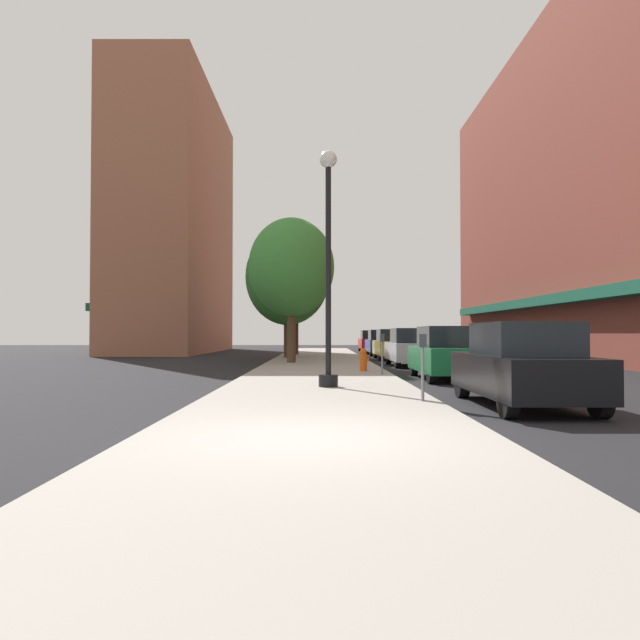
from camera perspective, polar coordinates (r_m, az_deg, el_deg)
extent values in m
plane|color=black|center=(25.84, 8.65, -4.48)|extent=(90.00, 90.00, 0.00)
cube|color=gray|center=(26.53, -0.28, -4.29)|extent=(4.80, 50.00, 0.12)
cube|color=brown|center=(34.01, 26.57, 12.35)|extent=(6.00, 40.00, 18.77)
cube|color=#144C38|center=(31.74, 21.27, 1.79)|extent=(0.90, 34.00, 0.50)
cube|color=#9E6047|center=(46.59, -14.08, 9.05)|extent=(6.00, 18.00, 19.55)
cube|color=#144C38|center=(46.79, -18.11, 0.80)|extent=(0.90, 15.30, 0.50)
cylinder|color=black|center=(14.55, 0.62, -5.94)|extent=(0.48, 0.48, 0.30)
cylinder|color=black|center=(14.58, 0.62, 4.90)|extent=(0.14, 0.14, 5.20)
sphere|color=silver|center=(15.14, 0.61, 15.42)|extent=(0.44, 0.44, 0.44)
cylinder|color=#E05614|center=(20.55, 4.04, -4.12)|extent=(0.26, 0.26, 0.62)
sphere|color=#E05614|center=(20.54, 4.04, -3.12)|extent=(0.24, 0.24, 0.24)
cylinder|color=#E05614|center=(20.56, 4.43, -3.87)|extent=(0.12, 0.10, 0.10)
cylinder|color=slate|center=(11.65, 9.79, -5.23)|extent=(0.06, 0.06, 1.05)
cube|color=#33383D|center=(11.62, 9.78, -2.01)|extent=(0.14, 0.09, 0.26)
cylinder|color=slate|center=(19.01, 5.89, -3.70)|extent=(0.06, 0.06, 1.05)
cube|color=#33383D|center=(19.00, 5.88, -1.73)|extent=(0.14, 0.09, 0.26)
cylinder|color=#422D1E|center=(36.07, -2.63, -0.64)|extent=(0.40, 0.40, 3.46)
ellipsoid|color=#387F33|center=(36.26, -2.63, 4.61)|extent=(4.24, 4.24, 4.88)
cylinder|color=#4C3823|center=(26.47, -3.02, -1.06)|extent=(0.40, 0.40, 2.86)
ellipsoid|color=#387F33|center=(26.64, -3.01, 5.18)|extent=(3.90, 3.90, 4.48)
cylinder|color=#422D1E|center=(31.66, -3.39, -1.27)|extent=(0.40, 0.40, 2.67)
ellipsoid|color=#2D6B28|center=(31.81, -3.38, 4.22)|extent=(4.55, 4.55, 5.23)
cylinder|color=black|center=(13.52, 13.49, -6.04)|extent=(0.22, 0.64, 0.64)
cylinder|color=black|center=(13.97, 19.75, -5.85)|extent=(0.22, 0.64, 0.64)
cylinder|color=black|center=(10.45, 17.68, -7.43)|extent=(0.22, 0.64, 0.64)
cylinder|color=black|center=(11.03, 25.47, -7.04)|extent=(0.22, 0.64, 0.64)
cube|color=black|center=(12.18, 18.85, -5.03)|extent=(1.80, 4.30, 0.76)
cube|color=black|center=(12.01, 19.06, -1.74)|extent=(1.56, 2.20, 0.64)
cylinder|color=black|center=(20.11, 8.93, -4.49)|extent=(0.22, 0.64, 0.64)
cylinder|color=black|center=(20.42, 13.27, -4.42)|extent=(0.22, 0.64, 0.64)
cylinder|color=black|center=(16.97, 10.65, -5.08)|extent=(0.22, 0.64, 0.64)
cylinder|color=black|center=(17.33, 15.74, -4.97)|extent=(0.22, 0.64, 0.64)
cube|color=#196638|center=(18.67, 12.08, -3.74)|extent=(1.80, 4.30, 0.76)
cube|color=black|center=(18.51, 12.17, -1.59)|extent=(1.56, 2.20, 0.64)
cylinder|color=black|center=(27.35, 6.49, -3.64)|extent=(0.22, 0.64, 0.64)
cylinder|color=black|center=(27.58, 9.72, -3.61)|extent=(0.22, 0.64, 0.64)
cylinder|color=black|center=(24.18, 7.38, -3.95)|extent=(0.22, 0.64, 0.64)
cylinder|color=black|center=(24.44, 11.02, -3.91)|extent=(0.22, 0.64, 0.64)
cube|color=#B2B2BA|center=(25.86, 8.62, -3.06)|extent=(1.80, 4.30, 0.76)
cube|color=black|center=(25.70, 8.67, -1.51)|extent=(1.56, 2.20, 0.64)
cylinder|color=black|center=(33.76, 5.22, -3.19)|extent=(0.22, 0.64, 0.64)
cylinder|color=black|center=(33.94, 7.84, -3.18)|extent=(0.22, 0.64, 0.64)
cylinder|color=black|center=(30.57, 5.78, -3.39)|extent=(0.22, 0.64, 0.64)
cylinder|color=black|center=(30.78, 8.68, -3.37)|extent=(0.22, 0.64, 0.64)
cube|color=gold|center=(32.24, 6.87, -2.71)|extent=(1.80, 4.30, 0.76)
cube|color=black|center=(32.08, 6.90, -1.47)|extent=(1.56, 2.20, 0.64)
cylinder|color=black|center=(39.42, 4.44, -2.92)|extent=(0.22, 0.64, 0.64)
cylinder|color=black|center=(39.58, 6.69, -2.91)|extent=(0.22, 0.64, 0.64)
cylinder|color=black|center=(36.23, 4.85, -3.06)|extent=(0.22, 0.64, 0.64)
cylinder|color=black|center=(36.40, 7.30, -3.05)|extent=(0.22, 0.64, 0.64)
cube|color=#1E389E|center=(37.89, 5.81, -2.50)|extent=(1.80, 4.30, 0.76)
cube|color=black|center=(37.73, 5.83, -1.44)|extent=(1.56, 2.20, 0.64)
cylinder|color=black|center=(46.65, 3.72, -2.67)|extent=(0.22, 0.64, 0.64)
cylinder|color=black|center=(46.79, 5.62, -2.66)|extent=(0.22, 0.64, 0.64)
cylinder|color=black|center=(43.46, 4.00, -2.77)|extent=(0.22, 0.64, 0.64)
cylinder|color=black|center=(43.61, 6.05, -2.76)|extent=(0.22, 0.64, 0.64)
cube|color=red|center=(45.11, 4.84, -2.30)|extent=(1.80, 4.30, 0.76)
cube|color=black|center=(44.96, 4.86, -1.42)|extent=(1.56, 2.20, 0.64)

